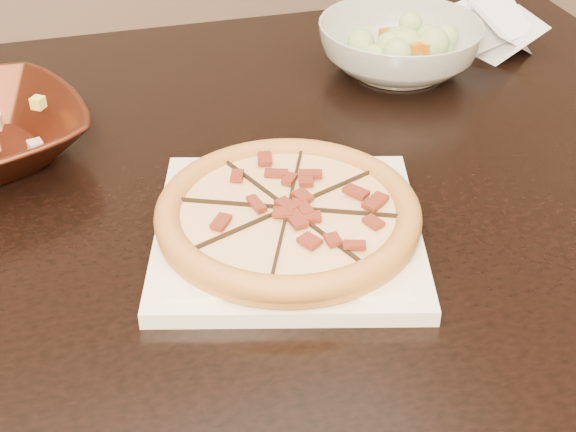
% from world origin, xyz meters
% --- Properties ---
extents(dining_table, '(1.62, 1.15, 0.75)m').
position_xyz_m(dining_table, '(0.12, -0.07, 0.66)').
color(dining_table, black).
rests_on(dining_table, floor).
extents(plate, '(0.37, 0.37, 0.02)m').
position_xyz_m(plate, '(0.20, -0.23, 0.76)').
color(plate, white).
rests_on(plate, dining_table).
extents(pizza, '(0.29, 0.29, 0.03)m').
position_xyz_m(pizza, '(0.20, -0.23, 0.78)').
color(pizza, '#C68744').
rests_on(pizza, plate).
extents(salad_bowl, '(0.25, 0.25, 0.08)m').
position_xyz_m(salad_bowl, '(0.52, 0.10, 0.79)').
color(salad_bowl, silver).
rests_on(salad_bowl, dining_table).
extents(salad, '(0.12, 0.12, 0.04)m').
position_xyz_m(salad, '(0.52, 0.10, 0.84)').
color(salad, '#B6D884').
rests_on(salad, salad_bowl).
extents(cling_film, '(0.19, 0.17, 0.05)m').
position_xyz_m(cling_film, '(0.70, 0.11, 0.78)').
color(cling_film, white).
rests_on(cling_film, dining_table).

